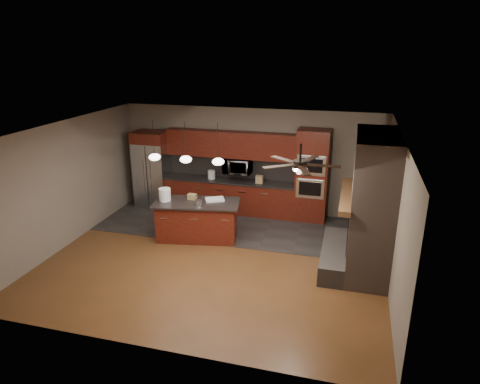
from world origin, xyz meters
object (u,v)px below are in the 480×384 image
(counter_bucket, at_px, (211,175))
(microwave, at_px, (238,166))
(oven_tower, at_px, (312,176))
(counter_box, at_px, (259,179))
(white_bucket, at_px, (165,195))
(cardboard_box, at_px, (192,197))
(paint_can, at_px, (198,203))
(kitchen_island, at_px, (197,220))
(refrigerator, at_px, (153,169))
(paint_tray, at_px, (215,199))

(counter_bucket, bearing_deg, microwave, 3.95)
(oven_tower, relative_size, counter_box, 11.59)
(white_bucket, xyz_separation_m, cardboard_box, (0.58, 0.25, -0.08))
(cardboard_box, xyz_separation_m, counter_bucket, (-0.10, 1.72, 0.03))
(paint_can, bearing_deg, counter_bucket, 100.22)
(kitchen_island, relative_size, white_bucket, 7.15)
(refrigerator, height_order, white_bucket, refrigerator)
(refrigerator, xyz_separation_m, kitchen_island, (1.97, -1.79, -0.59))
(white_bucket, relative_size, cardboard_box, 1.49)
(refrigerator, height_order, paint_can, refrigerator)
(microwave, bearing_deg, paint_can, -99.60)
(kitchen_island, xyz_separation_m, counter_bucket, (-0.27, 1.87, 0.55))
(refrigerator, height_order, counter_bucket, refrigerator)
(kitchen_island, bearing_deg, oven_tower, 27.22)
(kitchen_island, distance_m, paint_can, 0.55)
(microwave, distance_m, white_bucket, 2.36)
(microwave, bearing_deg, counter_box, -9.15)
(counter_box, bearing_deg, paint_tray, -113.94)
(microwave, distance_m, paint_tray, 1.73)
(microwave, distance_m, kitchen_island, 2.14)
(microwave, xyz_separation_m, counter_box, (0.62, -0.10, -0.30))
(paint_tray, relative_size, counter_bucket, 1.86)
(kitchen_island, relative_size, cardboard_box, 10.66)
(white_bucket, xyz_separation_m, counter_bucket, (0.48, 1.96, -0.05))
(cardboard_box, bearing_deg, white_bucket, -154.12)
(refrigerator, distance_m, white_bucket, 2.25)
(refrigerator, relative_size, paint_tray, 4.98)
(paint_tray, bearing_deg, oven_tower, 11.98)
(paint_can, relative_size, counter_box, 0.84)
(counter_box, bearing_deg, microwave, 171.01)
(kitchen_island, xyz_separation_m, paint_tray, (0.37, 0.23, 0.48))
(kitchen_island, height_order, white_bucket, white_bucket)
(paint_can, bearing_deg, counter_box, 63.96)
(microwave, xyz_separation_m, refrigerator, (-2.43, -0.13, -0.24))
(refrigerator, distance_m, paint_can, 2.86)
(white_bucket, bearing_deg, kitchen_island, 7.25)
(white_bucket, distance_m, counter_bucket, 2.02)
(oven_tower, distance_m, paint_can, 3.10)
(microwave, height_order, cardboard_box, microwave)
(refrigerator, height_order, cardboard_box, refrigerator)
(counter_bucket, bearing_deg, oven_tower, -0.16)
(paint_tray, distance_m, cardboard_box, 0.54)
(kitchen_island, bearing_deg, white_bucket, 177.06)
(microwave, distance_m, counter_bucket, 0.78)
(refrigerator, xyz_separation_m, counter_box, (3.05, 0.03, -0.06))
(paint_tray, xyz_separation_m, cardboard_box, (-0.53, -0.07, 0.04))
(microwave, relative_size, counter_box, 3.56)
(microwave, xyz_separation_m, counter_bucket, (-0.72, -0.05, -0.29))
(white_bucket, bearing_deg, paint_tray, 16.16)
(kitchen_island, bearing_deg, microwave, 66.37)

